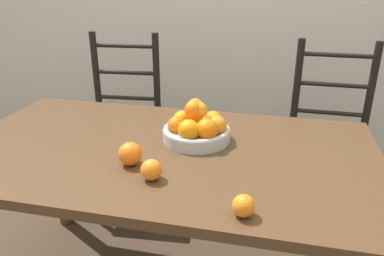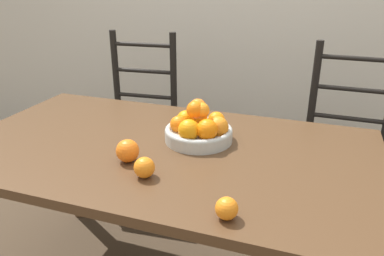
{
  "view_description": "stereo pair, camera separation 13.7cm",
  "coord_description": "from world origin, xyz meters",
  "px_view_note": "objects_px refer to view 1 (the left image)",
  "views": [
    {
      "loc": [
        0.4,
        -1.22,
        1.33
      ],
      "look_at": [
        0.11,
        0.02,
        0.81
      ],
      "focal_mm": 35.0,
      "sensor_mm": 36.0,
      "label": 1
    },
    {
      "loc": [
        0.53,
        -1.18,
        1.33
      ],
      "look_at": [
        0.11,
        0.02,
        0.81
      ],
      "focal_mm": 35.0,
      "sensor_mm": 36.0,
      "label": 2
    }
  ],
  "objects_px": {
    "fruit_bowl": "(197,128)",
    "orange_loose_2": "(151,170)",
    "orange_loose_0": "(243,206)",
    "chair_left": "(123,128)",
    "orange_loose_1": "(130,154)",
    "chair_right": "(328,147)"
  },
  "relations": [
    {
      "from": "orange_loose_2",
      "to": "chair_left",
      "type": "height_order",
      "value": "chair_left"
    },
    {
      "from": "orange_loose_1",
      "to": "orange_loose_2",
      "type": "height_order",
      "value": "orange_loose_1"
    },
    {
      "from": "chair_left",
      "to": "chair_right",
      "type": "bearing_deg",
      "value": -4.92
    },
    {
      "from": "orange_loose_0",
      "to": "orange_loose_2",
      "type": "bearing_deg",
      "value": 157.11
    },
    {
      "from": "orange_loose_2",
      "to": "chair_right",
      "type": "xyz_separation_m",
      "value": [
        0.67,
        0.95,
        -0.29
      ]
    },
    {
      "from": "orange_loose_2",
      "to": "chair_right",
      "type": "relative_size",
      "value": 0.07
    },
    {
      "from": "orange_loose_0",
      "to": "chair_right",
      "type": "height_order",
      "value": "chair_right"
    },
    {
      "from": "orange_loose_0",
      "to": "fruit_bowl",
      "type": "bearing_deg",
      "value": 116.52
    },
    {
      "from": "chair_left",
      "to": "chair_right",
      "type": "height_order",
      "value": "same"
    },
    {
      "from": "orange_loose_1",
      "to": "chair_right",
      "type": "xyz_separation_m",
      "value": [
        0.77,
        0.87,
        -0.29
      ]
    },
    {
      "from": "orange_loose_2",
      "to": "chair_left",
      "type": "distance_m",
      "value": 1.12
    },
    {
      "from": "orange_loose_0",
      "to": "orange_loose_2",
      "type": "xyz_separation_m",
      "value": [
        -0.3,
        0.13,
        0.0
      ]
    },
    {
      "from": "chair_left",
      "to": "orange_loose_0",
      "type": "bearing_deg",
      "value": -57.62
    },
    {
      "from": "fruit_bowl",
      "to": "orange_loose_0",
      "type": "height_order",
      "value": "fruit_bowl"
    },
    {
      "from": "orange_loose_0",
      "to": "orange_loose_1",
      "type": "relative_size",
      "value": 0.77
    },
    {
      "from": "orange_loose_0",
      "to": "chair_left",
      "type": "relative_size",
      "value": 0.06
    },
    {
      "from": "orange_loose_0",
      "to": "orange_loose_2",
      "type": "relative_size",
      "value": 0.91
    },
    {
      "from": "orange_loose_2",
      "to": "fruit_bowl",
      "type": "bearing_deg",
      "value": 76.76
    },
    {
      "from": "orange_loose_1",
      "to": "orange_loose_2",
      "type": "distance_m",
      "value": 0.13
    },
    {
      "from": "fruit_bowl",
      "to": "orange_loose_2",
      "type": "relative_size",
      "value": 3.84
    },
    {
      "from": "orange_loose_2",
      "to": "chair_left",
      "type": "xyz_separation_m",
      "value": [
        -0.52,
        0.95,
        -0.29
      ]
    },
    {
      "from": "orange_loose_1",
      "to": "chair_right",
      "type": "relative_size",
      "value": 0.08
    }
  ]
}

